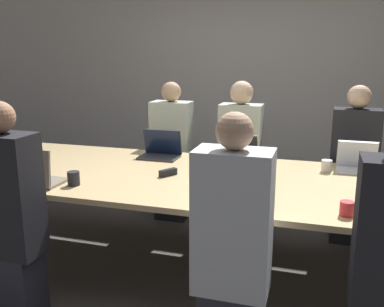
{
  "coord_description": "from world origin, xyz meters",
  "views": [
    {
      "loc": [
        0.85,
        -3.03,
        1.7
      ],
      "look_at": [
        -0.1,
        0.1,
        0.93
      ],
      "focal_mm": 40.0,
      "sensor_mm": 36.0,
      "label": 1
    }
  ],
  "objects_px": {
    "person_far_right": "(353,168)",
    "person_near_midright": "(232,250)",
    "cup_near_right": "(347,209)",
    "laptop_near_midright": "(244,193)",
    "cup_near_left": "(74,178)",
    "laptop_far_center": "(238,154)",
    "cup_far_right": "(327,166)",
    "person_far_center": "(240,158)",
    "laptop_far_right": "(357,162)",
    "stapler": "(168,172)",
    "laptop_near_left": "(36,175)",
    "cup_far_center": "(207,156)",
    "laptop_far_midleft": "(161,150)",
    "person_far_midleft": "(172,154)",
    "person_near_left": "(9,218)"
  },
  "relations": [
    {
      "from": "laptop_far_center",
      "to": "laptop_near_left",
      "type": "xyz_separation_m",
      "value": [
        -1.24,
        -1.08,
        0.01
      ]
    },
    {
      "from": "cup_far_right",
      "to": "cup_near_right",
      "type": "bearing_deg",
      "value": -83.54
    },
    {
      "from": "person_near_left",
      "to": "cup_near_left",
      "type": "distance_m",
      "value": 0.52
    },
    {
      "from": "laptop_far_center",
      "to": "cup_near_right",
      "type": "bearing_deg",
      "value": -51.17
    },
    {
      "from": "cup_near_left",
      "to": "person_near_midright",
      "type": "xyz_separation_m",
      "value": [
        1.26,
        -0.5,
        -0.14
      ]
    },
    {
      "from": "laptop_far_midleft",
      "to": "cup_far_center",
      "type": "xyz_separation_m",
      "value": [
        0.44,
        -0.04,
        -0.02
      ]
    },
    {
      "from": "laptop_near_midright",
      "to": "laptop_far_right",
      "type": "bearing_deg",
      "value": -125.52
    },
    {
      "from": "cup_near_left",
      "to": "laptop_far_center",
      "type": "bearing_deg",
      "value": 44.8
    },
    {
      "from": "cup_far_center",
      "to": "stapler",
      "type": "distance_m",
      "value": 0.53
    },
    {
      "from": "laptop_far_center",
      "to": "person_near_midright",
      "type": "distance_m",
      "value": 1.52
    },
    {
      "from": "person_far_right",
      "to": "cup_far_right",
      "type": "xyz_separation_m",
      "value": [
        -0.24,
        -0.5,
        0.13
      ]
    },
    {
      "from": "person_far_right",
      "to": "laptop_near_midright",
      "type": "distance_m",
      "value": 1.61
    },
    {
      "from": "person_far_center",
      "to": "person_near_left",
      "type": "relative_size",
      "value": 1.02
    },
    {
      "from": "person_far_center",
      "to": "stapler",
      "type": "distance_m",
      "value": 1.08
    },
    {
      "from": "person_near_midright",
      "to": "stapler",
      "type": "bearing_deg",
      "value": -53.04
    },
    {
      "from": "laptop_near_midright",
      "to": "stapler",
      "type": "distance_m",
      "value": 0.81
    },
    {
      "from": "cup_far_right",
      "to": "person_far_center",
      "type": "height_order",
      "value": "person_far_center"
    },
    {
      "from": "cup_far_right",
      "to": "cup_far_center",
      "type": "xyz_separation_m",
      "value": [
        -1.0,
        0.03,
        0.0
      ]
    },
    {
      "from": "cup_far_right",
      "to": "laptop_far_center",
      "type": "bearing_deg",
      "value": 172.79
    },
    {
      "from": "laptop_far_right",
      "to": "person_far_center",
      "type": "relative_size",
      "value": 0.21
    },
    {
      "from": "cup_far_center",
      "to": "person_near_midright",
      "type": "xyz_separation_m",
      "value": [
        0.52,
        -1.43,
        -0.14
      ]
    },
    {
      "from": "cup_near_right",
      "to": "person_far_right",
      "type": "bearing_deg",
      "value": 84.99
    },
    {
      "from": "laptop_near_midright",
      "to": "stapler",
      "type": "bearing_deg",
      "value": -34.08
    },
    {
      "from": "person_far_right",
      "to": "person_near_midright",
      "type": "relative_size",
      "value": 1.01
    },
    {
      "from": "cup_near_right",
      "to": "person_far_center",
      "type": "bearing_deg",
      "value": 121.17
    },
    {
      "from": "laptop_far_midleft",
      "to": "person_far_midleft",
      "type": "relative_size",
      "value": 0.25
    },
    {
      "from": "cup_near_left",
      "to": "laptop_near_left",
      "type": "bearing_deg",
      "value": -160.74
    },
    {
      "from": "laptop_far_midleft",
      "to": "person_near_midright",
      "type": "xyz_separation_m",
      "value": [
        0.96,
        -1.46,
        -0.16
      ]
    },
    {
      "from": "cup_near_left",
      "to": "laptop_near_midright",
      "type": "height_order",
      "value": "laptop_near_midright"
    },
    {
      "from": "laptop_far_right",
      "to": "person_near_midright",
      "type": "bearing_deg",
      "value": -115.31
    },
    {
      "from": "person_near_left",
      "to": "cup_near_left",
      "type": "bearing_deg",
      "value": -110.99
    },
    {
      "from": "person_far_midleft",
      "to": "person_near_midright",
      "type": "xyz_separation_m",
      "value": [
        1.03,
        -1.96,
        -0.0
      ]
    },
    {
      "from": "cup_near_left",
      "to": "cup_far_right",
      "type": "bearing_deg",
      "value": 27.4
    },
    {
      "from": "person_near_left",
      "to": "laptop_near_midright",
      "type": "relative_size",
      "value": 3.98
    },
    {
      "from": "person_far_center",
      "to": "person_near_midright",
      "type": "distance_m",
      "value": 1.96
    },
    {
      "from": "cup_near_right",
      "to": "person_near_midright",
      "type": "bearing_deg",
      "value": -142.83
    },
    {
      "from": "laptop_near_left",
      "to": "person_near_left",
      "type": "height_order",
      "value": "person_near_left"
    },
    {
      "from": "laptop_near_left",
      "to": "laptop_near_midright",
      "type": "height_order",
      "value": "laptop_near_left"
    },
    {
      "from": "cup_near_right",
      "to": "person_near_midright",
      "type": "relative_size",
      "value": 0.06
    },
    {
      "from": "cup_near_right",
      "to": "stapler",
      "type": "xyz_separation_m",
      "value": [
        -1.28,
        0.48,
        -0.02
      ]
    },
    {
      "from": "person_far_right",
      "to": "cup_near_left",
      "type": "relative_size",
      "value": 14.26
    },
    {
      "from": "cup_near_right",
      "to": "laptop_near_midright",
      "type": "xyz_separation_m",
      "value": [
        -0.61,
        0.03,
        0.03
      ]
    },
    {
      "from": "stapler",
      "to": "person_near_midright",
      "type": "bearing_deg",
      "value": -21.5
    },
    {
      "from": "cup_far_center",
      "to": "laptop_near_left",
      "type": "relative_size",
      "value": 0.32
    },
    {
      "from": "laptop_near_midright",
      "to": "person_far_center",
      "type": "bearing_deg",
      "value": -78.54
    },
    {
      "from": "person_far_midleft",
      "to": "person_near_left",
      "type": "xyz_separation_m",
      "value": [
        -0.41,
        -1.93,
        0.0
      ]
    },
    {
      "from": "person_near_midright",
      "to": "cup_near_right",
      "type": "bearing_deg",
      "value": -142.83
    },
    {
      "from": "laptop_far_center",
      "to": "cup_near_left",
      "type": "height_order",
      "value": "laptop_far_center"
    },
    {
      "from": "laptop_near_left",
      "to": "person_near_midright",
      "type": "relative_size",
      "value": 0.22
    },
    {
      "from": "person_near_midright",
      "to": "stapler",
      "type": "relative_size",
      "value": 9.42
    }
  ]
}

